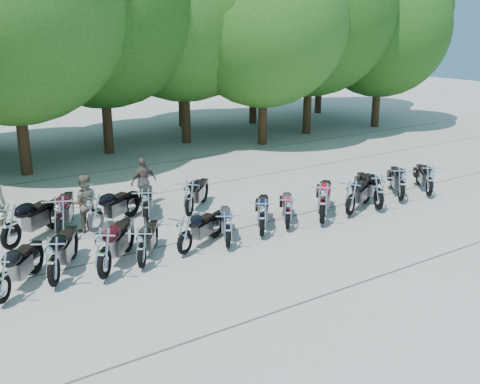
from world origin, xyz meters
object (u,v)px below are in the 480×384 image
rider_1 (84,203)px  motorcycle_17 (189,198)px  motorcycle_8 (323,202)px  motorcycle_9 (351,197)px  rider_2 (144,182)px  motorcycle_6 (262,217)px  motorcycle_15 (95,212)px  motorcycle_0 (1,277)px  motorcycle_5 (228,229)px  motorcycle_14 (60,217)px  motorcycle_1 (53,261)px  motorcycle_16 (146,206)px  motorcycle_13 (10,226)px  motorcycle_11 (402,183)px  motorcycle_3 (142,247)px  motorcycle_2 (104,252)px  motorcycle_7 (288,212)px  motorcycle_10 (379,191)px  motorcycle_12 (430,180)px  motorcycle_4 (185,234)px

rider_1 → motorcycle_17: bearing=-177.4°
motorcycle_8 → motorcycle_9: motorcycle_8 is taller
motorcycle_17 → rider_2: (-0.60, 1.94, 0.14)m
motorcycle_6 → motorcycle_15: motorcycle_15 is taller
motorcycle_15 → rider_2: bearing=-84.1°
motorcycle_0 → motorcycle_6: size_ratio=1.02×
motorcycle_15 → motorcycle_8: bearing=-148.7°
motorcycle_5 → motorcycle_14: bearing=-11.0°
motorcycle_1 → motorcycle_15: (1.95, 2.77, -0.02)m
motorcycle_14 → rider_1: 1.02m
motorcycle_8 → motorcycle_16: 5.12m
motorcycle_0 → motorcycle_15: 4.27m
motorcycle_8 → rider_1: (-5.86, 3.47, 0.10)m
motorcycle_13 → motorcycle_14: (1.26, -0.07, 0.00)m
motorcycle_11 → motorcycle_15: bearing=24.0°
motorcycle_15 → motorcycle_3: bearing=150.7°
motorcycle_2 → motorcycle_9: 7.84m
motorcycle_6 → motorcycle_2: bearing=40.0°
motorcycle_2 → motorcycle_17: bearing=-104.1°
motorcycle_14 → motorcycle_0: bearing=78.2°
motorcycle_8 → rider_2: 5.86m
motorcycle_6 → rider_2: 4.75m
motorcycle_7 → motorcycle_14: motorcycle_14 is taller
motorcycle_0 → motorcycle_5: (5.54, -0.06, -0.05)m
motorcycle_2 → motorcycle_16: motorcycle_2 is taller
motorcycle_7 → motorcycle_10: size_ratio=0.86×
motorcycle_5 → rider_1: rider_1 is taller
motorcycle_1 → motorcycle_12: 12.57m
motorcycle_4 → motorcycle_11: (8.04, -0.02, 0.07)m
motorcycle_14 → rider_2: size_ratio=1.60×
motorcycle_10 → motorcycle_17: bearing=0.4°
motorcycle_16 → motorcycle_17: motorcycle_17 is taller
motorcycle_7 → rider_2: bearing=-24.6°
motorcycle_2 → motorcycle_17: (3.72, 2.77, -0.06)m
motorcycle_2 → motorcycle_6: 4.57m
motorcycle_3 → motorcycle_9: motorcycle_9 is taller
motorcycle_11 → motorcycle_12: motorcycle_11 is taller
motorcycle_5 → rider_1: 4.33m
motorcycle_4 → motorcycle_15: size_ratio=0.90×
motorcycle_6 → rider_2: rider_2 is taller
motorcycle_6 → motorcycle_17: size_ratio=0.95×
motorcycle_5 → motorcycle_14: motorcycle_14 is taller
motorcycle_1 → motorcycle_14: (0.96, 2.68, 0.04)m
motorcycle_10 → motorcycle_17: (-5.25, 2.74, -0.02)m
motorcycle_8 → rider_1: rider_1 is taller
motorcycle_2 → rider_2: rider_2 is taller
motorcycle_14 → motorcycle_3: bearing=134.9°
motorcycle_0 → rider_1: (2.95, 3.40, 0.19)m
motorcycle_16 → motorcycle_3: bearing=90.5°
motorcycle_7 → motorcycle_16: (-3.24, 2.47, 0.08)m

